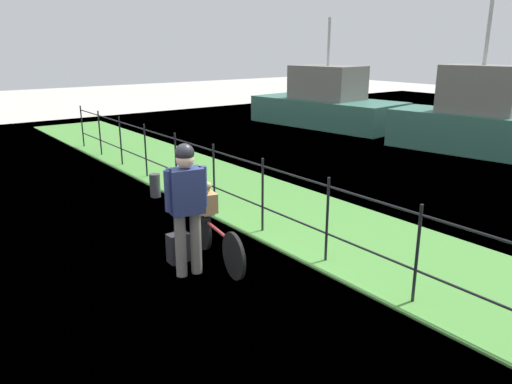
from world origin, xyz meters
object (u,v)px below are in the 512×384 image
moored_boat_mid (326,104)px  wooden_crate (205,202)px  bicycle_main (216,239)px  backpack_on_paving (178,248)px  mooring_bollard (155,186)px  terrier_dog (205,187)px  cyclist_person (186,199)px  moored_boat_near (477,121)px

moored_boat_mid → wooden_crate: bearing=-52.6°
bicycle_main → wooden_crate: wooden_crate is taller
backpack_on_paving → mooring_bollard: 3.09m
bicycle_main → mooring_bollard: (-3.21, 0.66, -0.10)m
terrier_dog → wooden_crate: bearing=170.6°
cyclist_person → wooden_crate: bearing=131.6°
bicycle_main → backpack_on_paving: bearing=-128.3°
bicycle_main → wooden_crate: (-0.38, 0.06, 0.42)m
backpack_on_paving → wooden_crate: bearing=8.0°
terrier_dog → bicycle_main: bearing=-9.4°
terrier_dog → cyclist_person: size_ratio=0.19×
backpack_on_paving → mooring_bollard: (-2.90, 1.06, 0.02)m
wooden_crate → terrier_dog: (0.02, -0.00, 0.21)m
wooden_crate → mooring_bollard: 2.94m
moored_boat_mid → moored_boat_near: bearing=-0.8°
wooden_crate → cyclist_person: cyclist_person is taller
mooring_bollard → moored_boat_mid: moored_boat_mid is taller
wooden_crate → terrier_dog: terrier_dog is taller
cyclist_person → moored_boat_mid: bearing=127.7°
mooring_bollard → moored_boat_near: bearing=81.1°
cyclist_person → moored_boat_near: 10.07m
backpack_on_paving → mooring_bollard: size_ratio=0.89×
wooden_crate → mooring_bollard: size_ratio=0.78×
wooden_crate → cyclist_person: bearing=-48.4°
moored_boat_near → moored_boat_mid: (-5.75, 0.08, -0.07)m
bicycle_main → mooring_bollard: size_ratio=3.65×
bicycle_main → cyclist_person: 0.83m
backpack_on_paving → bicycle_main: bearing=-37.9°
backpack_on_paving → mooring_bollard: mooring_bollard is taller
bicycle_main → moored_boat_near: size_ratio=0.35×
terrier_dog → moored_boat_mid: size_ratio=0.06×
mooring_bollard → cyclist_person: bearing=-18.9°
bicycle_main → moored_boat_near: 9.60m
backpack_on_paving → moored_boat_mid: (-7.27, 9.88, 0.56)m
cyclist_person → moored_boat_mid: size_ratio=0.30×
backpack_on_paving → mooring_bollard: bearing=70.2°
wooden_crate → moored_boat_near: bearing=98.9°
terrier_dog → mooring_bollard: (-2.86, 0.60, -0.73)m
bicycle_main → moored_boat_near: (-1.84, 9.40, 0.51)m
backpack_on_paving → moored_boat_mid: moored_boat_mid is taller
bicycle_main → backpack_on_paving: size_ratio=4.10×
terrier_dog → mooring_bollard: size_ratio=0.72×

